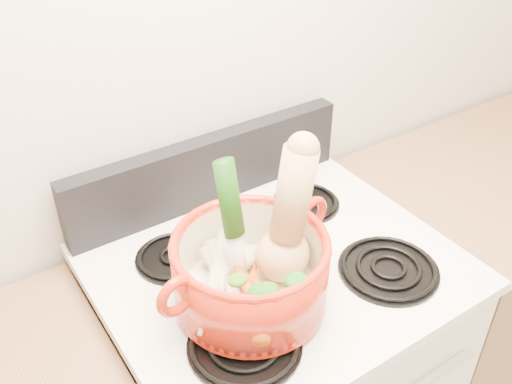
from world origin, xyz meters
TOP-DOWN VIEW (x-y plane):
  - wall_back at (0.00, 1.75)m, footprint 3.50×0.02m
  - cooktop at (0.00, 1.40)m, footprint 0.78×0.67m
  - control_backsplash at (0.00, 1.70)m, footprint 0.76×0.05m
  - burner_front_left at (-0.19, 1.24)m, footprint 0.22×0.22m
  - burner_front_right at (0.19, 1.24)m, footprint 0.22×0.22m
  - burner_back_left at (-0.19, 1.54)m, footprint 0.17×0.17m
  - burner_back_right at (0.19, 1.54)m, footprint 0.17×0.17m
  - dutch_oven at (-0.12, 1.32)m, footprint 0.35×0.35m
  - pot_handle_left at (-0.29, 1.30)m, footprint 0.09×0.03m
  - pot_handle_right at (0.05, 1.35)m, footprint 0.09×0.03m
  - squash at (-0.04, 1.32)m, footprint 0.19×0.15m
  - leek at (-0.13, 1.36)m, footprint 0.05×0.10m
  - ginger at (-0.11, 1.39)m, footprint 0.09×0.07m
  - parsnip_0 at (-0.16, 1.34)m, footprint 0.04×0.20m
  - parsnip_1 at (-0.20, 1.34)m, footprint 0.19×0.19m
  - parsnip_2 at (-0.17, 1.35)m, footprint 0.09×0.19m
  - parsnip_3 at (-0.19, 1.34)m, footprint 0.17×0.14m
  - parsnip_4 at (-0.16, 1.36)m, footprint 0.14×0.18m
  - carrot_0 at (-0.15, 1.26)m, footprint 0.12×0.17m
  - carrot_1 at (-0.14, 1.30)m, footprint 0.12×0.12m
  - carrot_2 at (-0.13, 1.28)m, footprint 0.07×0.19m
  - carrot_3 at (-0.15, 1.25)m, footprint 0.07×0.12m
  - carrot_4 at (-0.15, 1.28)m, footprint 0.07×0.18m

SIDE VIEW (x-z plane):
  - cooktop at x=0.00m, z-range 0.92..0.95m
  - burner_front_left at x=-0.19m, z-range 0.95..0.97m
  - burner_front_right at x=0.19m, z-range 0.95..0.97m
  - burner_back_left at x=-0.19m, z-range 0.95..0.97m
  - burner_back_right at x=0.19m, z-range 0.95..0.97m
  - ginger at x=-0.11m, z-range 1.00..1.04m
  - carrot_0 at x=-0.15m, z-range 1.00..1.05m
  - parsnip_0 at x=-0.16m, z-range 0.99..1.05m
  - carrot_1 at x=-0.14m, z-range 1.00..1.05m
  - carrot_2 at x=-0.13m, z-range 1.01..1.06m
  - parsnip_2 at x=-0.17m, z-range 1.00..1.06m
  - carrot_3 at x=-0.15m, z-range 1.01..1.05m
  - parsnip_1 at x=-0.20m, z-range 1.00..1.07m
  - parsnip_3 at x=-0.19m, z-range 1.01..1.07m
  - control_backsplash at x=0.00m, z-range 0.95..1.13m
  - parsnip_4 at x=-0.16m, z-range 1.02..1.07m
  - dutch_oven at x=-0.12m, z-range 0.97..1.12m
  - carrot_4 at x=-0.15m, z-range 1.02..1.07m
  - pot_handle_left at x=-0.29m, z-range 1.05..1.14m
  - pot_handle_right at x=0.05m, z-range 1.05..1.14m
  - leek at x=-0.13m, z-range 1.00..1.29m
  - squash at x=-0.04m, z-range 0.99..1.30m
  - wall_back at x=0.00m, z-range 0.00..2.60m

